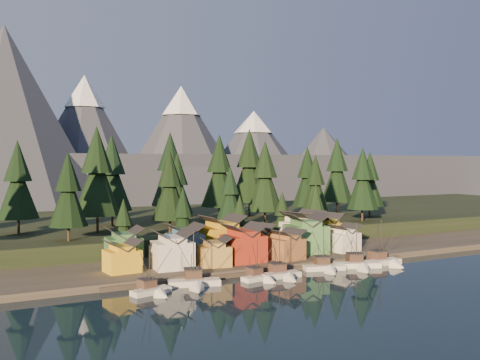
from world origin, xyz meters
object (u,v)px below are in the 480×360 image
boat_3 (283,269)px  house_front_1 (172,248)px  boat_1 (195,276)px  boat_4 (326,262)px  boat_6 (386,256)px  house_front_0 (122,255)px  boat_0 (153,284)px  house_back_1 (185,241)px  house_back_0 (124,245)px  boat_2 (261,272)px  boat_5 (359,260)px

boat_3 → house_front_1: 25.89m
boat_1 → boat_4: size_ratio=1.06×
boat_6 → house_front_0: size_ratio=1.63×
boat_6 → boat_0: bearing=179.5°
boat_0 → boat_1: size_ratio=0.86×
boat_0 → house_front_0: bearing=80.8°
boat_0 → house_back_1: bearing=41.7°
boat_1 → house_back_0: bearing=124.8°
boat_3 → house_front_0: (-31.97, 16.68, 3.05)m
boat_2 → house_front_0: boat_2 is taller
house_front_0 → boat_0: bearing=-90.0°
boat_3 → house_back_1: size_ratio=1.28×
boat_4 → house_back_0: (-42.63, 23.50, 3.99)m
house_back_1 → boat_0: bearing=-122.0°
boat_1 → house_front_1: size_ratio=1.33×
boat_5 → boat_6: boat_6 is taller
boat_1 → boat_2: (15.18, -1.45, -0.28)m
boat_4 → boat_6: size_ratio=0.92×
boat_1 → house_back_0: (-8.44, 23.97, 3.90)m
boat_0 → boat_5: (52.84, 1.21, 0.07)m
boat_0 → house_front_1: (9.83, 15.63, 4.06)m
boat_0 → house_back_0: bearing=72.8°
boat_0 → boat_4: (43.96, 2.67, 0.06)m
boat_0 → boat_4: boat_4 is taller
boat_2 → house_back_0: (-23.62, 25.42, 4.19)m
boat_4 → house_back_0: bearing=167.0°
house_back_0 → boat_3: bearing=-37.3°
boat_1 → boat_3: 20.76m
boat_6 → house_back_1: (-45.15, 23.03, 3.76)m
boat_4 → boat_5: size_ratio=0.93×
boat_0 → boat_5: size_ratio=0.85×
house_front_0 → house_back_0: 9.49m
boat_3 → boat_4: size_ratio=0.99×
boat_1 → house_front_1: (0.07, 13.43, 3.91)m
house_front_0 → house_front_1: bearing=-12.7°
boat_0 → boat_6: boat_6 is taller
boat_3 → boat_2: bearing=179.2°
boat_2 → boat_5: size_ratio=0.81×
boat_0 → boat_2: 24.96m
boat_1 → house_front_0: 18.98m
boat_1 → boat_5: 43.09m
boat_0 → boat_6: bearing=-13.2°
house_back_0 → boat_4: bearing=-24.8°
boat_5 → boat_3: bearing=-156.3°
boat_3 → boat_5: boat_5 is taller
boat_0 → boat_5: boat_5 is taller
house_front_1 → house_front_0: bearing=177.0°
boat_2 → boat_3: (5.51, -0.27, 0.25)m
house_back_0 → boat_5: bearing=-21.8°
house_front_0 → boat_2: bearing=-36.9°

